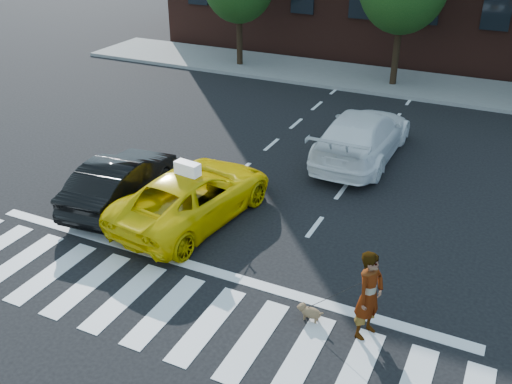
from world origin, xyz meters
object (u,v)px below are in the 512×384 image
woman (369,295)px  white_suv (362,135)px  black_sedan (121,181)px  dog (309,312)px  taxi (193,195)px

woman → white_suv: bearing=35.9°
white_suv → woman: woman is taller
black_sedan → dog: 6.76m
black_sedan → woman: woman is taller
black_sedan → woman: bearing=157.3°
taxi → dog: size_ratio=8.46×
woman → dog: size_ratio=3.22×
black_sedan → dog: black_sedan is taller
white_suv → dog: white_suv is taller
taxi → black_sedan: (-2.20, -0.13, -0.01)m
taxi → dog: bearing=156.5°
black_sedan → woman: (7.46, -2.25, 0.26)m
taxi → black_sedan: bearing=10.8°
taxi → woman: size_ratio=2.63×
black_sedan → taxi: bearing=177.6°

